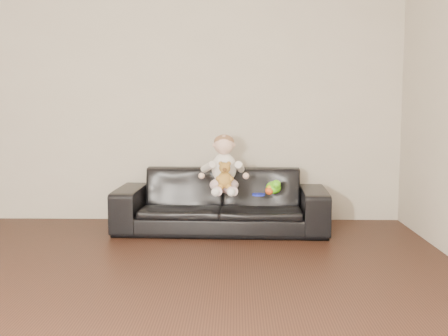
{
  "coord_description": "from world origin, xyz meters",
  "views": [
    {
      "loc": [
        0.89,
        -2.76,
        1.15
      ],
      "look_at": [
        0.79,
        2.16,
        0.58
      ],
      "focal_mm": 45.0,
      "sensor_mm": 36.0,
      "label": 1
    }
  ],
  "objects_px": {
    "teddy_bear": "(225,175)",
    "toy_green": "(273,188)",
    "baby": "(224,167)",
    "toy_blue_disc": "(259,195)",
    "sofa": "(221,201)",
    "toy_rattle": "(269,191)"
  },
  "relations": [
    {
      "from": "sofa",
      "to": "toy_blue_disc",
      "type": "xyz_separation_m",
      "value": [
        0.33,
        -0.24,
        0.09
      ]
    },
    {
      "from": "baby",
      "to": "toy_green",
      "type": "height_order",
      "value": "baby"
    },
    {
      "from": "sofa",
      "to": "toy_green",
      "type": "relative_size",
      "value": 11.76
    },
    {
      "from": "sofa",
      "to": "toy_green",
      "type": "xyz_separation_m",
      "value": [
        0.46,
        -0.15,
        0.14
      ]
    },
    {
      "from": "baby",
      "to": "toy_blue_disc",
      "type": "distance_m",
      "value": 0.4
    },
    {
      "from": "sofa",
      "to": "toy_blue_disc",
      "type": "height_order",
      "value": "sofa"
    },
    {
      "from": "baby",
      "to": "toy_blue_disc",
      "type": "height_order",
      "value": "baby"
    },
    {
      "from": "baby",
      "to": "toy_rattle",
      "type": "bearing_deg",
      "value": -25.21
    },
    {
      "from": "sofa",
      "to": "baby",
      "type": "xyz_separation_m",
      "value": [
        0.03,
        -0.11,
        0.31
      ]
    },
    {
      "from": "toy_blue_disc",
      "to": "baby",
      "type": "bearing_deg",
      "value": 155.9
    },
    {
      "from": "sofa",
      "to": "baby",
      "type": "distance_m",
      "value": 0.33
    },
    {
      "from": "teddy_bear",
      "to": "toy_green",
      "type": "bearing_deg",
      "value": -3.47
    },
    {
      "from": "baby",
      "to": "sofa",
      "type": "bearing_deg",
      "value": 94.41
    },
    {
      "from": "sofa",
      "to": "teddy_bear",
      "type": "distance_m",
      "value": 0.37
    },
    {
      "from": "toy_green",
      "to": "toy_rattle",
      "type": "bearing_deg",
      "value": -125.95
    },
    {
      "from": "teddy_bear",
      "to": "toy_blue_disc",
      "type": "bearing_deg",
      "value": -13.53
    },
    {
      "from": "teddy_bear",
      "to": "toy_green",
      "type": "xyz_separation_m",
      "value": [
        0.42,
        0.11,
        -0.12
      ]
    },
    {
      "from": "sofa",
      "to": "toy_blue_disc",
      "type": "bearing_deg",
      "value": -33.94
    },
    {
      "from": "baby",
      "to": "toy_blue_disc",
      "type": "bearing_deg",
      "value": -34.87
    },
    {
      "from": "baby",
      "to": "toy_green",
      "type": "bearing_deg",
      "value": -17.05
    },
    {
      "from": "toy_green",
      "to": "teddy_bear",
      "type": "bearing_deg",
      "value": -165.59
    },
    {
      "from": "toy_green",
      "to": "sofa",
      "type": "bearing_deg",
      "value": 161.68
    }
  ]
}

